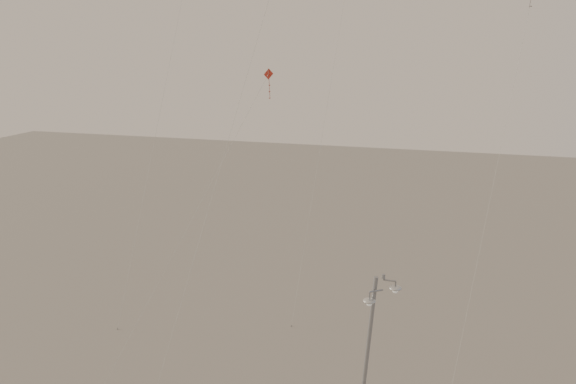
# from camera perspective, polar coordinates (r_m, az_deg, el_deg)

# --- Properties ---
(street_lamp) EXTENTS (1.75, 0.86, 9.24)m
(street_lamp) POSITION_cam_1_polar(r_m,az_deg,el_deg) (25.48, 8.17, -17.16)
(street_lamp) COLOR gray
(street_lamp) RESTS_ON ground
(kite_1) EXTENTS (6.15, 7.25, 25.32)m
(kite_1) POSITION_cam_1_polar(r_m,az_deg,el_deg) (28.87, -2.64, 16.47)
(kite_1) COLOR #362E2D
(kite_1) RESTS_ON ground
(kite_3) EXTENTS (7.47, 8.45, 17.05)m
(kite_3) POSITION_cam_1_polar(r_m,az_deg,el_deg) (31.43, -6.37, 3.54)
(kite_3) COLOR maroon
(kite_3) RESTS_ON ground
(kite_4) EXTENTS (3.38, 9.97, 22.88)m
(kite_4) POSITION_cam_1_polar(r_m,az_deg,el_deg) (36.54, 22.51, 12.82)
(kite_4) COLOR #362E2D
(kite_4) RESTS_ON ground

